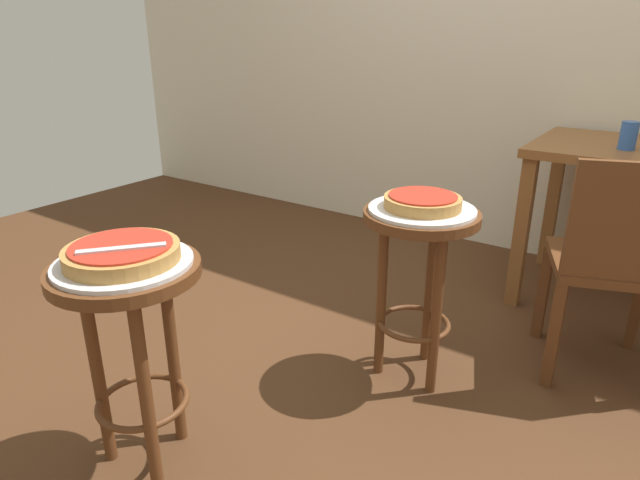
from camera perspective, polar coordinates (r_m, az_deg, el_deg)
name	(u,v)px	position (r m, az deg, el deg)	size (l,w,h in m)	color
ground_plane	(356,371)	(2.19, 3.79, -13.37)	(6.00, 6.00, 0.00)	#4C2D19
stool_foreground	(132,319)	(1.61, -18.97, -7.80)	(0.40, 0.40, 0.65)	#5B3319
serving_plate_foreground	(124,263)	(1.54, -19.71, -2.25)	(0.36, 0.36, 0.01)	silver
pizza_foreground	(122,253)	(1.53, -19.84, -1.27)	(0.30, 0.30, 0.05)	#B78442
stool_middle	(419,255)	(1.97, 10.21, -1.58)	(0.40, 0.40, 0.65)	#5B3319
serving_plate_middle	(422,210)	(1.91, 10.53, 3.13)	(0.37, 0.37, 0.01)	silver
pizza_middle	(423,202)	(1.90, 10.59, 3.94)	(0.26, 0.26, 0.05)	#B78442
cup_near_edge	(629,136)	(2.70, 29.36, 9.42)	(0.07, 0.07, 0.12)	#3360B2
wooden_chair	(616,262)	(2.20, 28.33, -2.04)	(0.51, 0.51, 0.85)	#5B3319
pizza_server_knife	(122,248)	(1.49, -19.89, -0.82)	(0.22, 0.02, 0.01)	silver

